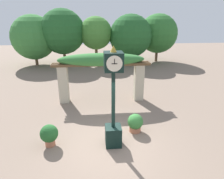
{
  "coord_description": "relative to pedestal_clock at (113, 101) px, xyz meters",
  "views": [
    {
      "loc": [
        -0.42,
        -6.4,
        4.57
      ],
      "look_at": [
        0.23,
        0.5,
        2.05
      ],
      "focal_mm": 32.0,
      "sensor_mm": 36.0,
      "label": 1
    }
  ],
  "objects": [
    {
      "name": "pedestal_clock",
      "position": [
        0.0,
        0.0,
        0.0
      ],
      "size": [
        0.62,
        0.67,
        3.72
      ],
      "color": "black",
      "rests_on": "ground"
    },
    {
      "name": "potted_plant_near_right",
      "position": [
        -2.37,
        0.18,
        -1.31
      ],
      "size": [
        0.67,
        0.67,
        0.85
      ],
      "color": "#B26B4C",
      "rests_on": "ground"
    },
    {
      "name": "tree_line",
      "position": [
        -0.43,
        14.05,
        1.16
      ],
      "size": [
        16.64,
        5.1,
        5.39
      ],
      "color": "brown",
      "rests_on": "ground"
    },
    {
      "name": "ground_plane",
      "position": [
        -0.23,
        0.0,
        -1.78
      ],
      "size": [
        60.0,
        60.0,
        0.0
      ],
      "primitive_type": "plane",
      "color": "#7F6B5B"
    },
    {
      "name": "potted_plant_near_left",
      "position": [
        1.01,
        0.85,
        -1.37
      ],
      "size": [
        0.65,
        0.65,
        0.79
      ],
      "color": "#B26B4C",
      "rests_on": "ground"
    },
    {
      "name": "pergola",
      "position": [
        -0.23,
        4.31,
        0.31
      ],
      "size": [
        5.36,
        1.11,
        2.75
      ],
      "color": "#BCB299",
      "rests_on": "ground"
    }
  ]
}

